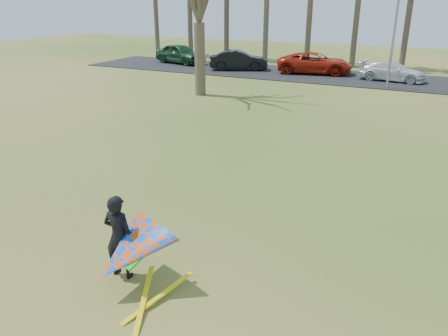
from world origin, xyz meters
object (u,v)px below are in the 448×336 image
at_px(car_2, 315,63).
at_px(car_3, 392,71).
at_px(streetlight, 399,17).
at_px(kite_flyer, 128,249).
at_px(car_0, 180,54).
at_px(car_1, 239,60).

xyz_separation_m(car_2, car_3, (5.75, -0.76, -0.14)).
height_order(car_2, car_3, car_2).
xyz_separation_m(streetlight, car_3, (-0.24, 2.93, -3.75)).
height_order(car_3, kite_flyer, kite_flyer).
xyz_separation_m(streetlight, car_0, (-18.26, 3.89, -3.56)).
distance_m(car_0, car_3, 18.05).
distance_m(streetlight, car_0, 19.01).
relative_size(car_1, kite_flyer, 1.95).
bearing_deg(car_2, kite_flyer, 176.86).
relative_size(car_1, car_3, 1.03).
relative_size(streetlight, car_0, 1.62).
bearing_deg(car_1, car_3, -112.82).
relative_size(car_2, car_3, 1.26).
xyz_separation_m(car_0, car_3, (18.02, -0.97, -0.19)).
relative_size(car_0, kite_flyer, 2.07).
xyz_separation_m(car_0, car_2, (12.27, -0.20, -0.05)).
bearing_deg(car_2, streetlight, -132.54).
height_order(streetlight, car_0, streetlight).
xyz_separation_m(car_1, kite_flyer, (9.84, -27.04, 0.03)).
xyz_separation_m(car_1, car_2, (6.04, 0.94, 0.03)).
bearing_deg(kite_flyer, car_1, 110.01).
bearing_deg(car_2, car_1, 87.97).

